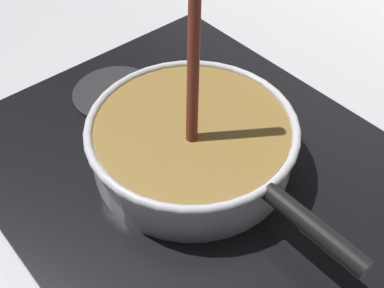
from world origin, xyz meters
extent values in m
cube|color=#B7B7BC|center=(0.00, 0.00, -0.02)|extent=(2.40, 1.60, 0.04)
cube|color=black|center=(0.08, 0.19, 0.01)|extent=(0.56, 0.48, 0.01)
torus|color=#592D0C|center=(0.08, 0.19, 0.02)|extent=(0.19, 0.19, 0.01)
cylinder|color=#262628|center=(-0.10, 0.19, 0.01)|extent=(0.13, 0.13, 0.01)
cylinder|color=silver|center=(0.08, 0.19, 0.04)|extent=(0.25, 0.25, 0.06)
cylinder|color=olive|center=(0.08, 0.19, 0.05)|extent=(0.24, 0.24, 0.06)
torus|color=silver|center=(0.08, 0.19, 0.07)|extent=(0.27, 0.27, 0.01)
cylinder|color=black|center=(0.27, 0.19, 0.07)|extent=(0.13, 0.02, 0.02)
cylinder|color=#EDD88C|center=(0.10, 0.15, 0.06)|extent=(0.03, 0.03, 0.01)
cylinder|color=#E5CC7A|center=(0.08, 0.20, 0.06)|extent=(0.04, 0.04, 0.01)
cylinder|color=beige|center=(0.07, 0.13, 0.06)|extent=(0.03, 0.03, 0.01)
cylinder|color=#E5CC7A|center=(0.01, 0.15, 0.06)|extent=(0.03, 0.03, 0.01)
cylinder|color=#EDD88C|center=(0.17, 0.20, 0.06)|extent=(0.03, 0.03, 0.01)
cylinder|color=beige|center=(0.09, 0.26, 0.06)|extent=(0.04, 0.04, 0.01)
cylinder|color=beige|center=(0.01, 0.25, 0.06)|extent=(0.03, 0.03, 0.01)
cylinder|color=beige|center=(0.00, 0.21, 0.06)|extent=(0.03, 0.03, 0.01)
cylinder|color=maroon|center=(0.07, 0.19, 0.18)|extent=(0.07, 0.07, 0.24)
cube|color=brown|center=(0.10, 0.17, 0.06)|extent=(0.05, 0.05, 0.01)
camera|label=1|loc=(0.41, -0.10, 0.49)|focal=45.48mm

